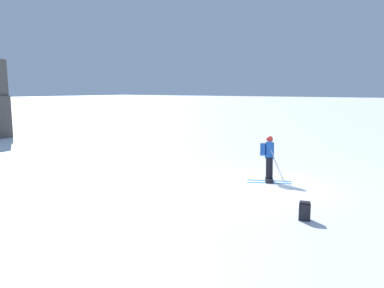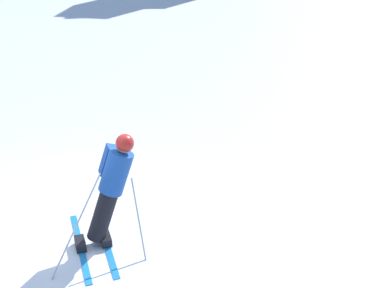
{
  "view_description": "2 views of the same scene",
  "coord_description": "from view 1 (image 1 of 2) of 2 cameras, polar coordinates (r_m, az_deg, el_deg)",
  "views": [
    {
      "loc": [
        -12.41,
        -5.1,
        3.45
      ],
      "look_at": [
        1.42,
        4.02,
        1.01
      ],
      "focal_mm": 35.0,
      "sensor_mm": 36.0,
      "label": 1
    },
    {
      "loc": [
        2.62,
        -5.95,
        4.72
      ],
      "look_at": [
        1.81,
        1.66,
        0.85
      ],
      "focal_mm": 50.0,
      "sensor_mm": 36.0,
      "label": 2
    }
  ],
  "objects": [
    {
      "name": "ground_plane",
      "position": [
        13.85,
        10.79,
        -6.18
      ],
      "size": [
        300.0,
        300.0,
        0.0
      ],
      "primitive_type": "plane",
      "color": "white"
    },
    {
      "name": "skier",
      "position": [
        14.49,
        11.61,
        -1.8
      ],
      "size": [
        1.36,
        1.68,
        1.71
      ],
      "rotation": [
        0.0,
        0.0,
        0.43
      ],
      "color": "#1E7AC6",
      "rests_on": "ground"
    },
    {
      "name": "spare_backpack",
      "position": [
        10.5,
        16.79,
        -9.76
      ],
      "size": [
        0.3,
        0.35,
        0.5
      ],
      "rotation": [
        0.0,
        0.0,
        1.86
      ],
      "color": "black",
      "rests_on": "ground"
    }
  ]
}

